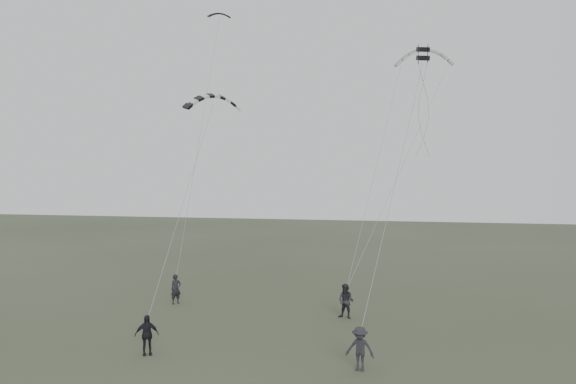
% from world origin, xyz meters
% --- Properties ---
extents(ground, '(140.00, 140.00, 0.00)m').
position_xyz_m(ground, '(0.00, 0.00, 0.00)').
color(ground, '#37402B').
rests_on(ground, ground).
extents(flyer_left, '(0.77, 0.78, 1.82)m').
position_xyz_m(flyer_left, '(-6.18, 7.20, 0.91)').
color(flyer_left, black).
rests_on(flyer_left, ground).
extents(flyer_right, '(1.11, 0.97, 1.91)m').
position_xyz_m(flyer_right, '(4.48, 5.94, 0.96)').
color(flyer_right, '#232328').
rests_on(flyer_right, ground).
extents(flyer_center, '(1.12, 0.90, 1.79)m').
position_xyz_m(flyer_center, '(-3.54, -2.15, 0.89)').
color(flyer_center, black).
rests_on(flyer_center, ground).
extents(flyer_far, '(1.25, 0.82, 1.81)m').
position_xyz_m(flyer_far, '(5.92, -2.18, 0.90)').
color(flyer_far, '#222227').
rests_on(flyer_far, ground).
extents(kite_dark_small, '(1.71, 1.24, 0.64)m').
position_xyz_m(kite_dark_small, '(-5.15, 12.64, 19.21)').
color(kite_dark_small, black).
rests_on(kite_dark_small, flyer_left).
extents(kite_pale_large, '(4.00, 1.44, 1.74)m').
position_xyz_m(kite_pale_large, '(8.85, 14.15, 16.36)').
color(kite_pale_large, '#ADAFB2').
rests_on(kite_pale_large, flyer_right).
extents(kite_striped, '(3.41, 2.82, 1.46)m').
position_xyz_m(kite_striped, '(-3.28, 6.05, 12.58)').
color(kite_striped, black).
rests_on(kite_striped, flyer_center).
extents(kite_box, '(0.74, 0.83, 0.79)m').
position_xyz_m(kite_box, '(8.52, 5.01, 14.26)').
color(kite_box, black).
rests_on(kite_box, flyer_far).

